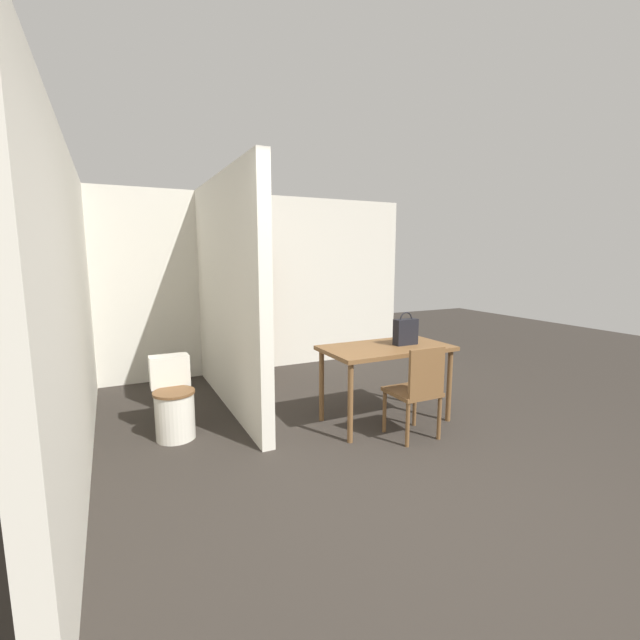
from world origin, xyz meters
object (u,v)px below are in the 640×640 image
Objects in this scene: toilet at (174,403)px; wooden_cabinet at (250,315)px; wooden_chair at (417,389)px; dining_table at (386,355)px; handbag at (406,331)px.

wooden_cabinet is (1.26, 1.71, 0.52)m from toilet.
wooden_chair reaches higher than toilet.
wooden_chair is 2.23m from toilet.
dining_table is 2.38m from wooden_cabinet.
wooden_cabinet reaches higher than wooden_chair.
wooden_chair reaches higher than dining_table.
wooden_cabinet is at bearing 104.92° from wooden_chair.
wooden_cabinet reaches higher than dining_table.
toilet is 2.33m from handbag.
toilet is at bearing 164.17° from dining_table.
toilet is 0.43× the size of wooden_cabinet.
handbag is at bearing -5.46° from dining_table.
dining_table is 0.75× the size of wooden_cabinet.
handbag is (2.18, -0.58, 0.59)m from toilet.
toilet is at bearing 152.64° from wooden_chair.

